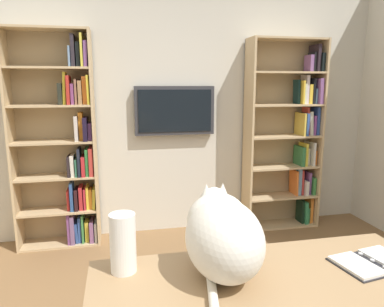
# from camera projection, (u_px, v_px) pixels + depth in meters

# --- Properties ---
(wall_back) EXTENTS (4.52, 0.06, 2.70)m
(wall_back) POSITION_uv_depth(u_px,v_px,m) (173.00, 105.00, 3.73)
(wall_back) COLOR beige
(wall_back) RESTS_ON ground
(bookshelf_left) EXTENTS (0.82, 0.28, 2.03)m
(bookshelf_left) POSITION_uv_depth(u_px,v_px,m) (290.00, 136.00, 3.89)
(bookshelf_left) COLOR tan
(bookshelf_left) RESTS_ON ground
(bookshelf_right) EXTENTS (0.77, 0.28, 2.07)m
(bookshelf_right) POSITION_uv_depth(u_px,v_px,m) (65.00, 146.00, 3.42)
(bookshelf_right) COLOR tan
(bookshelf_right) RESTS_ON ground
(wall_mounted_tv) EXTENTS (0.82, 0.07, 0.50)m
(wall_mounted_tv) POSITION_uv_depth(u_px,v_px,m) (175.00, 111.00, 3.66)
(wall_mounted_tv) COLOR #333338
(desk) EXTENTS (1.49, 0.58, 0.78)m
(desk) POSITION_uv_depth(u_px,v_px,m) (270.00, 306.00, 1.49)
(desk) COLOR #A37F56
(desk) RESTS_ON ground
(cat) EXTENTS (0.31, 0.57, 0.36)m
(cat) POSITION_uv_depth(u_px,v_px,m) (222.00, 233.00, 1.49)
(cat) COLOR silver
(cat) RESTS_ON desk
(open_binder) EXTENTS (0.36, 0.27, 0.02)m
(open_binder) POSITION_uv_depth(u_px,v_px,m) (372.00, 262.00, 1.59)
(open_binder) COLOR #26262B
(open_binder) RESTS_ON desk
(paper_towel_roll) EXTENTS (0.11, 0.11, 0.26)m
(paper_towel_roll) POSITION_uv_depth(u_px,v_px,m) (123.00, 243.00, 1.51)
(paper_towel_roll) COLOR white
(paper_towel_roll) RESTS_ON desk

